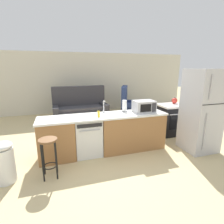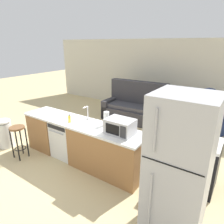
{
  "view_description": "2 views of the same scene",
  "coord_description": "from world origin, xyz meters",
  "px_view_note": "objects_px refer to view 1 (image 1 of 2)",
  "views": [
    {
      "loc": [
        -0.83,
        -3.72,
        1.94
      ],
      "look_at": [
        0.44,
        0.35,
        0.87
      ],
      "focal_mm": 28.0,
      "sensor_mm": 36.0,
      "label": 1
    },
    {
      "loc": [
        2.87,
        -2.79,
        2.45
      ],
      "look_at": [
        0.52,
        0.65,
        1.01
      ],
      "focal_mm": 32.0,
      "sensor_mm": 36.0,
      "label": 2
    }
  ],
  "objects_px": {
    "paper_towel_roll": "(125,106)",
    "armchair": "(129,106)",
    "refrigerator": "(201,111)",
    "microwave": "(144,106)",
    "bar_stool": "(49,150)",
    "kettle": "(175,101)",
    "trash_bin": "(4,162)",
    "soap_bottle": "(99,114)",
    "stove_range": "(171,119)",
    "couch": "(80,110)",
    "dishwasher": "(88,137)"
  },
  "relations": [
    {
      "from": "bar_stool",
      "to": "armchair",
      "type": "relative_size",
      "value": 0.62
    },
    {
      "from": "paper_towel_roll",
      "to": "bar_stool",
      "type": "bearing_deg",
      "value": -153.89
    },
    {
      "from": "paper_towel_roll",
      "to": "armchair",
      "type": "relative_size",
      "value": 0.24
    },
    {
      "from": "bar_stool",
      "to": "couch",
      "type": "xyz_separation_m",
      "value": [
        1.0,
        3.54,
        -0.14
      ]
    },
    {
      "from": "refrigerator",
      "to": "armchair",
      "type": "bearing_deg",
      "value": 94.5
    },
    {
      "from": "paper_towel_roll",
      "to": "bar_stool",
      "type": "relative_size",
      "value": 0.38
    },
    {
      "from": "stove_range",
      "to": "paper_towel_roll",
      "type": "distance_m",
      "value": 1.78
    },
    {
      "from": "stove_range",
      "to": "trash_bin",
      "type": "bearing_deg",
      "value": -164.57
    },
    {
      "from": "kettle",
      "to": "stove_range",
      "type": "bearing_deg",
      "value": -142.29
    },
    {
      "from": "dishwasher",
      "to": "couch",
      "type": "height_order",
      "value": "couch"
    },
    {
      "from": "dishwasher",
      "to": "paper_towel_roll",
      "type": "height_order",
      "value": "paper_towel_roll"
    },
    {
      "from": "refrigerator",
      "to": "armchair",
      "type": "distance_m",
      "value": 3.73
    },
    {
      "from": "trash_bin",
      "to": "armchair",
      "type": "height_order",
      "value": "armchair"
    },
    {
      "from": "dishwasher",
      "to": "paper_towel_roll",
      "type": "bearing_deg",
      "value": 10.78
    },
    {
      "from": "stove_range",
      "to": "paper_towel_roll",
      "type": "relative_size",
      "value": 3.19
    },
    {
      "from": "refrigerator",
      "to": "trash_bin",
      "type": "relative_size",
      "value": 2.6
    },
    {
      "from": "soap_bottle",
      "to": "bar_stool",
      "type": "distance_m",
      "value": 1.26
    },
    {
      "from": "couch",
      "to": "armchair",
      "type": "distance_m",
      "value": 2.14
    },
    {
      "from": "dishwasher",
      "to": "armchair",
      "type": "distance_m",
      "value": 3.89
    },
    {
      "from": "kettle",
      "to": "refrigerator",
      "type": "bearing_deg",
      "value": -97.83
    },
    {
      "from": "paper_towel_roll",
      "to": "couch",
      "type": "height_order",
      "value": "couch"
    },
    {
      "from": "stove_range",
      "to": "armchair",
      "type": "height_order",
      "value": "armchair"
    },
    {
      "from": "kettle",
      "to": "microwave",
      "type": "bearing_deg",
      "value": -153.76
    },
    {
      "from": "soap_bottle",
      "to": "couch",
      "type": "height_order",
      "value": "couch"
    },
    {
      "from": "kettle",
      "to": "trash_bin",
      "type": "height_order",
      "value": "kettle"
    },
    {
      "from": "stove_range",
      "to": "microwave",
      "type": "height_order",
      "value": "microwave"
    },
    {
      "from": "kettle",
      "to": "soap_bottle",
      "type": "bearing_deg",
      "value": -162.47
    },
    {
      "from": "stove_range",
      "to": "kettle",
      "type": "xyz_separation_m",
      "value": [
        0.17,
        0.13,
        0.53
      ]
    },
    {
      "from": "soap_bottle",
      "to": "couch",
      "type": "distance_m",
      "value": 3.04
    },
    {
      "from": "microwave",
      "to": "armchair",
      "type": "bearing_deg",
      "value": 73.57
    },
    {
      "from": "stove_range",
      "to": "trash_bin",
      "type": "relative_size",
      "value": 1.22
    },
    {
      "from": "refrigerator",
      "to": "bar_stool",
      "type": "bearing_deg",
      "value": -177.77
    },
    {
      "from": "microwave",
      "to": "stove_range",
      "type": "bearing_deg",
      "value": 24.42
    },
    {
      "from": "paper_towel_roll",
      "to": "armchair",
      "type": "bearing_deg",
      "value": 65.25
    },
    {
      "from": "dishwasher",
      "to": "microwave",
      "type": "relative_size",
      "value": 1.68
    },
    {
      "from": "couch",
      "to": "bar_stool",
      "type": "bearing_deg",
      "value": -105.73
    },
    {
      "from": "stove_range",
      "to": "couch",
      "type": "xyz_separation_m",
      "value": [
        -2.41,
        2.31,
        -0.06
      ]
    },
    {
      "from": "trash_bin",
      "to": "dishwasher",
      "type": "bearing_deg",
      "value": 21.07
    },
    {
      "from": "paper_towel_roll",
      "to": "couch",
      "type": "bearing_deg",
      "value": 105.93
    },
    {
      "from": "kettle",
      "to": "bar_stool",
      "type": "xyz_separation_m",
      "value": [
        -3.58,
        -1.36,
        -0.45
      ]
    },
    {
      "from": "paper_towel_roll",
      "to": "bar_stool",
      "type": "height_order",
      "value": "paper_towel_roll"
    },
    {
      "from": "refrigerator",
      "to": "armchair",
      "type": "xyz_separation_m",
      "value": [
        -0.29,
        3.67,
        -0.61
      ]
    },
    {
      "from": "kettle",
      "to": "bar_stool",
      "type": "bearing_deg",
      "value": -159.17
    },
    {
      "from": "refrigerator",
      "to": "kettle",
      "type": "xyz_separation_m",
      "value": [
        0.17,
        1.23,
        0.02
      ]
    },
    {
      "from": "soap_bottle",
      "to": "kettle",
      "type": "distance_m",
      "value": 2.66
    },
    {
      "from": "dishwasher",
      "to": "couch",
      "type": "bearing_deg",
      "value": 86.21
    },
    {
      "from": "dishwasher",
      "to": "trash_bin",
      "type": "bearing_deg",
      "value": -158.93
    },
    {
      "from": "couch",
      "to": "armchair",
      "type": "xyz_separation_m",
      "value": [
        2.12,
        0.26,
        -0.04
      ]
    },
    {
      "from": "refrigerator",
      "to": "microwave",
      "type": "relative_size",
      "value": 3.85
    },
    {
      "from": "refrigerator",
      "to": "bar_stool",
      "type": "xyz_separation_m",
      "value": [
        -3.41,
        -0.13,
        -0.43
      ]
    }
  ]
}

